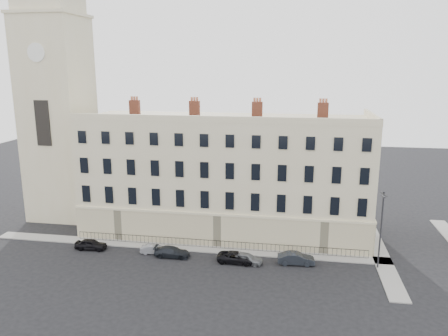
{
  "coord_description": "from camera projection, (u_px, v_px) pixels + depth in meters",
  "views": [
    {
      "loc": [
        2.93,
        -42.42,
        21.27
      ],
      "look_at": [
        -5.85,
        10.0,
        8.87
      ],
      "focal_mm": 35.0,
      "sensor_mm": 36.0,
      "label": 1
    }
  ],
  "objects": [
    {
      "name": "ground",
      "position": [
        263.0,
        273.0,
        46.04
      ],
      "size": [
        160.0,
        160.0,
        0.0
      ],
      "primitive_type": "plane",
      "color": "black",
      "rests_on": "ground"
    },
    {
      "name": "terrace",
      "position": [
        226.0,
        175.0,
        56.8
      ],
      "size": [
        36.22,
        12.22,
        17.0
      ],
      "color": "beige",
      "rests_on": "ground"
    },
    {
      "name": "church_tower",
      "position": [
        56.0,
        86.0,
        60.08
      ],
      "size": [
        8.0,
        8.13,
        44.0
      ],
      "color": "beige",
      "rests_on": "ground"
    },
    {
      "name": "pavement_terrace",
      "position": [
        183.0,
        247.0,
        52.44
      ],
      "size": [
        48.0,
        2.0,
        0.12
      ],
      "primitive_type": "cube",
      "color": "gray",
      "rests_on": "ground"
    },
    {
      "name": "pavement_east_return",
      "position": [
        378.0,
        250.0,
        51.62
      ],
      "size": [
        2.0,
        24.0,
        0.12
      ],
      "primitive_type": "cube",
      "color": "gray",
      "rests_on": "ground"
    },
    {
      "name": "railings",
      "position": [
        216.0,
        244.0,
        52.07
      ],
      "size": [
        35.0,
        0.04,
        0.96
      ],
      "color": "black",
      "rests_on": "ground"
    },
    {
      "name": "car_a",
      "position": [
        91.0,
        244.0,
        51.88
      ],
      "size": [
        3.79,
        1.66,
        1.27
      ],
      "primitive_type": "imported",
      "rotation": [
        0.0,
        0.0,
        1.61
      ],
      "color": "black",
      "rests_on": "ground"
    },
    {
      "name": "car_b",
      "position": [
        154.0,
        249.0,
        50.78
      ],
      "size": [
        3.31,
        1.44,
        1.06
      ],
      "primitive_type": "imported",
      "rotation": [
        0.0,
        0.0,
        1.67
      ],
      "color": "gray",
      "rests_on": "ground"
    },
    {
      "name": "car_c",
      "position": [
        172.0,
        252.0,
        49.84
      ],
      "size": [
        4.13,
        1.71,
        1.19
      ],
      "primitive_type": "imported",
      "rotation": [
        0.0,
        0.0,
        1.58
      ],
      "color": "black",
      "rests_on": "ground"
    },
    {
      "name": "car_d",
      "position": [
        237.0,
        257.0,
        48.42
      ],
      "size": [
        4.39,
        2.15,
        1.2
      ],
      "primitive_type": "imported",
      "rotation": [
        0.0,
        0.0,
        1.53
      ],
      "color": "black",
      "rests_on": "ground"
    },
    {
      "name": "car_e",
      "position": [
        247.0,
        258.0,
        48.16
      ],
      "size": [
        3.74,
        1.99,
        1.21
      ],
      "primitive_type": "imported",
      "rotation": [
        0.0,
        0.0,
        1.41
      ],
      "color": "slate",
      "rests_on": "ground"
    },
    {
      "name": "car_f",
      "position": [
        296.0,
        259.0,
        47.96
      ],
      "size": [
        4.14,
        1.69,
        1.34
      ],
      "primitive_type": "imported",
      "rotation": [
        0.0,
        0.0,
        1.64
      ],
      "color": "#1F2329",
      "rests_on": "ground"
    },
    {
      "name": "streetlamp",
      "position": [
        381.0,
        227.0,
        45.93
      ],
      "size": [
        0.55,
        1.85,
        8.66
      ],
      "rotation": [
        0.0,
        0.0,
        0.21
      ],
      "color": "#2F3035",
      "rests_on": "ground"
    }
  ]
}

